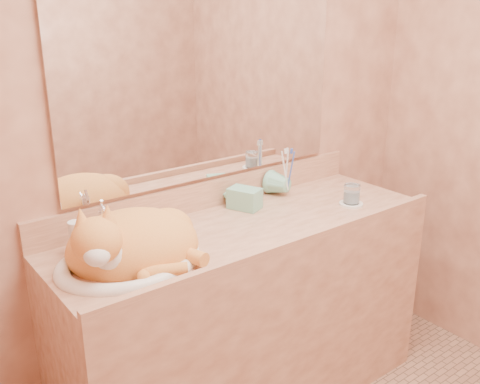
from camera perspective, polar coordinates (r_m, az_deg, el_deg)
wall_back at (r=2.24m, az=-3.51°, el=8.16°), size 2.40×0.02×2.50m
vanity_counter at (r=2.34m, az=0.80°, el=-13.19°), size 1.60×0.55×0.85m
mirror at (r=2.20m, az=-3.40°, el=11.68°), size 1.30×0.02×0.80m
sink_basin at (r=1.84m, az=-11.84°, el=-5.31°), size 0.52×0.44×0.16m
faucet at (r=2.00m, az=-14.26°, el=-3.38°), size 0.08×0.12×0.16m
cat at (r=1.84m, az=-11.69°, el=-5.14°), size 0.55×0.49×0.25m
soap_dispenser at (r=2.25m, az=2.01°, el=0.36°), size 0.12×0.12×0.20m
toothbrush_cup at (r=2.44m, az=5.11°, el=0.60°), size 0.14×0.14×0.10m
toothbrushes at (r=2.42m, az=5.17°, el=2.53°), size 0.04×0.04×0.23m
saucer at (r=2.40m, az=11.76°, el=-1.25°), size 0.10×0.10×0.01m
water_glass at (r=2.38m, az=11.84°, el=-0.21°), size 0.07×0.07×0.08m
lotion_bottle at (r=1.95m, az=-16.99°, el=-4.79°), size 0.05×0.05×0.13m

